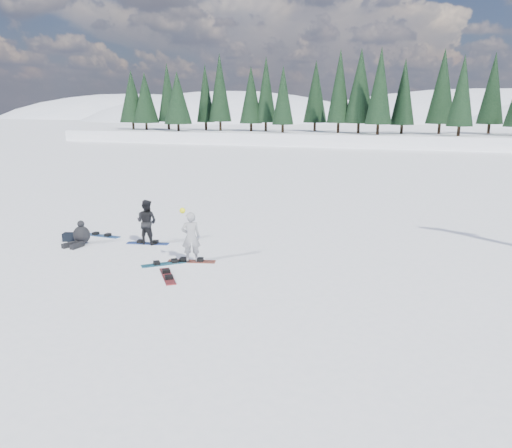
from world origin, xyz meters
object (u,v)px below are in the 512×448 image
at_px(snowboard_loose_b, 168,276).
at_px(seated_rider, 81,235).
at_px(snowboarder_man, 147,222).
at_px(snowboard_loose_c, 102,236).
at_px(snowboarder_woman, 191,237).
at_px(gear_bag, 70,237).
at_px(snowboard_loose_a, 166,264).

bearing_deg(snowboard_loose_b, seated_rider, -151.18).
bearing_deg(snowboarder_man, seated_rider, 23.50).
bearing_deg(seated_rider, snowboard_loose_c, 104.46).
distance_m(seated_rider, snowboard_loose_b, 5.05).
xyz_separation_m(snowboarder_woman, gear_bag, (-5.32, 0.79, -0.67)).
relative_size(seated_rider, snowboard_loose_a, 0.72).
distance_m(seated_rider, gear_bag, 0.77).
bearing_deg(snowboard_loose_a, snowboarder_man, 90.88).
bearing_deg(snowboarder_man, gear_bag, 13.74).
relative_size(snowboarder_woman, snowboarder_man, 1.09).
bearing_deg(snowboarder_woman, snowboard_loose_b, 62.83).
height_order(gear_bag, snowboard_loose_c, gear_bag).
distance_m(snowboarder_man, snowboard_loose_c, 2.38).
distance_m(seated_rider, snowboard_loose_c, 1.28).
bearing_deg(snowboard_loose_a, snowboarder_woman, -5.56).
xyz_separation_m(snowboard_loose_b, snowboard_loose_c, (-4.65, 3.28, 0.00)).
relative_size(snowboarder_woman, snowboard_loose_a, 1.17).
bearing_deg(snowboarder_woman, seated_rider, -33.56).
relative_size(snowboard_loose_b, snowboard_loose_c, 1.00).
height_order(snowboarder_man, snowboard_loose_c, snowboarder_man).
bearing_deg(snowboarder_woman, gear_bag, -35.40).
height_order(seated_rider, snowboard_loose_a, seated_rider).
distance_m(snowboarder_man, snowboard_loose_b, 3.88).
xyz_separation_m(snowboarder_man, seated_rider, (-2.17, -0.87, -0.47)).
bearing_deg(gear_bag, snowboard_loose_b, -23.45).
distance_m(snowboarder_man, gear_bag, 3.01).
bearing_deg(snowboard_loose_c, snowboarder_woman, -18.42).
bearing_deg(snowboard_loose_c, snowboarder_man, -6.88).
relative_size(gear_bag, snowboard_loose_a, 0.30).
height_order(snowboarder_woman, snowboard_loose_c, snowboarder_woman).
bearing_deg(gear_bag, seated_rider, -20.04).
bearing_deg(snowboarder_man, snowboard_loose_a, 135.07).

